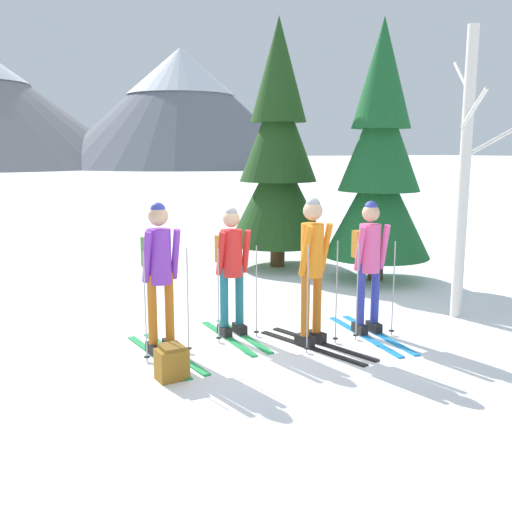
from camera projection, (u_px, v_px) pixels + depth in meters
ground_plane at (256, 341)px, 7.48m from camera, size 400.00×400.00×0.00m
skier_in_purple at (159, 269)px, 6.85m from camera, size 0.61×1.73×1.83m
skier_in_red at (231, 264)px, 7.53m from camera, size 0.61×1.55×1.70m
skier_in_orange at (313, 264)px, 7.14m from camera, size 0.77×1.71×1.86m
skier_in_pink at (369, 260)px, 7.61m from camera, size 0.61×1.78×1.78m
pine_tree_near at (379, 164)px, 10.60m from camera, size 1.96×1.96×4.74m
pine_tree_mid at (278, 156)px, 11.88m from camera, size 2.08×2.08×5.03m
birch_tree_tall at (465, 172)px, 8.20m from camera, size 1.29×1.26×4.11m
backpack_on_snow_front at (172, 363)px, 6.19m from camera, size 0.34×0.28×0.38m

